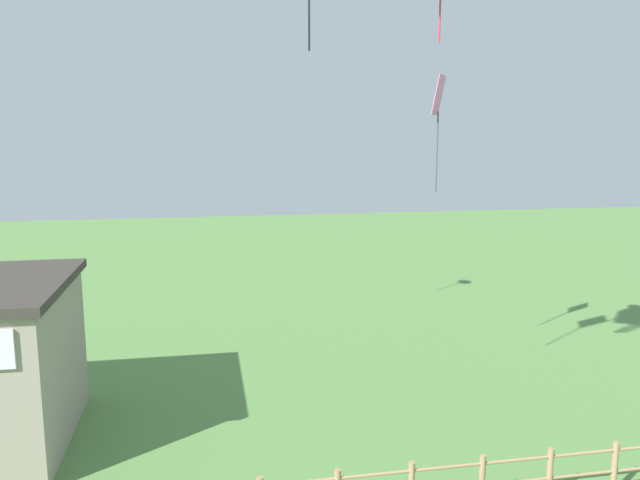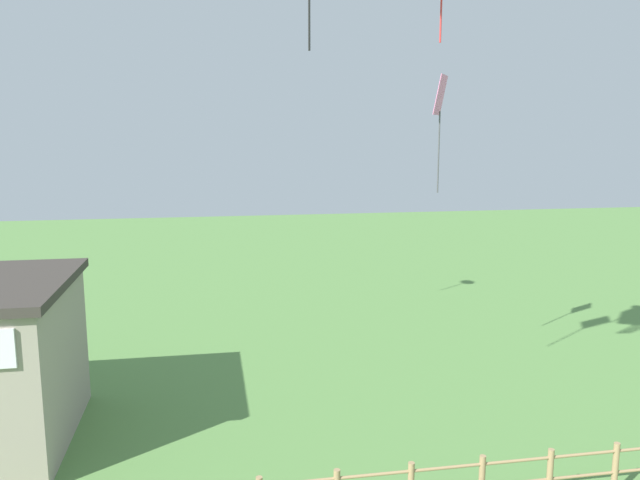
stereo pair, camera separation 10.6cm
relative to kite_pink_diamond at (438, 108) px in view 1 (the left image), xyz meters
name	(u,v)px [view 1 (the left image)]	position (x,y,z in m)	size (l,w,h in m)	color
kite_pink_diamond	(438,108)	(0.00, 0.00, 0.00)	(0.72, 0.90, 3.76)	pink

